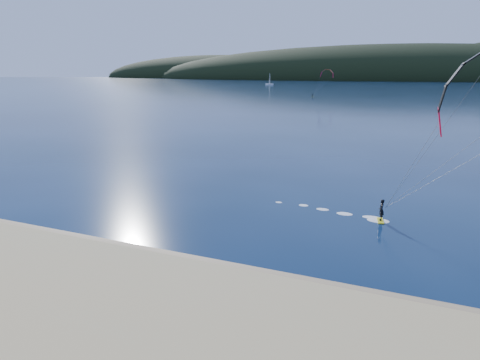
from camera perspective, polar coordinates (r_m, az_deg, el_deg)
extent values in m
plane|color=#061731|center=(27.37, -11.00, -14.83)|extent=(1800.00, 1800.00, 0.00)
cube|color=#977958|center=(30.72, -6.25, -11.13)|extent=(220.00, 2.50, 0.10)
ellipsoid|color=black|center=(742.42, 18.66, 12.62)|extent=(840.00, 280.00, 110.00)
ellipsoid|color=black|center=(891.39, -3.18, 13.50)|extent=(520.00, 220.00, 90.00)
cube|color=yellow|center=(40.88, 18.29, -5.19)|extent=(0.81, 1.67, 0.09)
imported|color=black|center=(40.56, 18.41, -3.83)|extent=(0.60, 0.80, 1.98)
cylinder|color=gray|center=(36.22, 25.17, 1.55)|extent=(0.02, 0.02, 13.27)
cube|color=yellow|center=(232.62, 9.70, 10.92)|extent=(1.13, 1.29, 0.07)
imported|color=black|center=(232.58, 9.70, 11.12)|extent=(0.96, 0.99, 1.61)
cylinder|color=gray|center=(228.14, 10.64, 12.33)|extent=(0.02, 0.02, 14.11)
cube|color=white|center=(440.43, 3.97, 12.68)|extent=(8.32, 5.37, 1.39)
cylinder|color=white|center=(440.30, 3.98, 13.39)|extent=(0.20, 0.20, 10.90)
cube|color=white|center=(441.60, 4.05, 13.39)|extent=(1.02, 2.41, 7.93)
cube|color=white|center=(438.83, 3.92, 13.13)|extent=(0.80, 1.86, 4.96)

